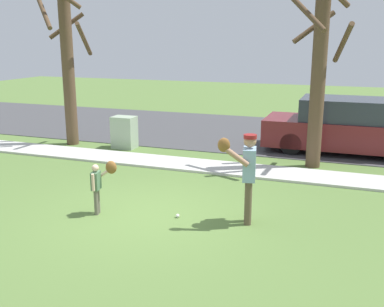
# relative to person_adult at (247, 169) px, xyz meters

# --- Properties ---
(ground_plane) EXTENTS (48.00, 48.00, 0.00)m
(ground_plane) POSITION_rel_person_adult_xyz_m (-1.92, 3.27, -1.06)
(ground_plane) COLOR #567538
(sidewalk_strip) EXTENTS (36.00, 1.20, 0.06)m
(sidewalk_strip) POSITION_rel_person_adult_xyz_m (-1.92, 3.37, -1.03)
(sidewalk_strip) COLOR beige
(sidewalk_strip) RESTS_ON ground
(road_surface) EXTENTS (36.00, 6.80, 0.02)m
(road_surface) POSITION_rel_person_adult_xyz_m (-1.92, 8.37, -1.05)
(road_surface) COLOR #424244
(road_surface) RESTS_ON ground
(person_adult) EXTENTS (0.66, 0.72, 1.69)m
(person_adult) POSITION_rel_person_adult_xyz_m (0.00, 0.00, 0.00)
(person_adult) COLOR brown
(person_adult) RESTS_ON ground
(person_child) EXTENTS (0.45, 0.47, 1.05)m
(person_child) POSITION_rel_person_adult_xyz_m (-2.79, -0.50, -0.38)
(person_child) COLOR #6B6656
(person_child) RESTS_ON ground
(baseball) EXTENTS (0.07, 0.07, 0.07)m
(baseball) POSITION_rel_person_adult_xyz_m (-1.29, -0.20, -1.02)
(baseball) COLOR white
(baseball) RESTS_ON ground
(utility_cabinet) EXTENTS (0.71, 0.53, 1.00)m
(utility_cabinet) POSITION_rel_person_adult_xyz_m (-5.02, 4.62, -0.56)
(utility_cabinet) COLOR #9EB293
(utility_cabinet) RESTS_ON ground
(street_tree_near) EXTENTS (1.85, 1.88, 5.00)m
(street_tree_near) POSITION_rel_person_adult_xyz_m (0.79, 4.41, 1.60)
(street_tree_near) COLOR brown
(street_tree_near) RESTS_ON ground
(street_tree_far) EXTENTS (1.85, 1.88, 5.14)m
(street_tree_far) POSITION_rel_person_adult_xyz_m (-6.88, 4.52, 1.68)
(street_tree_far) COLOR brown
(street_tree_far) RESTS_ON ground
(parked_suv_maroon) EXTENTS (4.70, 1.90, 1.63)m
(parked_suv_maroon) POSITION_rel_person_adult_xyz_m (1.50, 6.36, -0.27)
(parked_suv_maroon) COLOR maroon
(parked_suv_maroon) RESTS_ON road_surface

